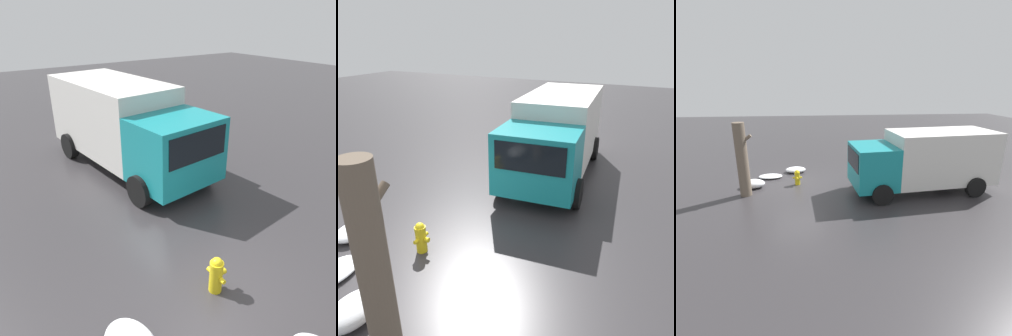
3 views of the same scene
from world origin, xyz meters
TOP-DOWN VIEW (x-y plane):
  - ground_plane at (0.00, 0.00)m, footprint 60.00×60.00m
  - fire_hydrant at (-0.00, -0.00)m, footprint 0.45×0.36m
  - tree_trunk at (-2.24, -1.10)m, footprint 0.76×0.50m
  - delivery_truck at (5.97, -1.32)m, footprint 6.72×3.10m
  - pedestrian at (3.54, -1.85)m, footprint 0.36×0.36m
  - snow_pile_by_hydrant at (-2.12, -0.21)m, footprint 1.11×0.74m
  - snow_pile_curbside at (-0.24, 1.94)m, footprint 1.14×0.76m

SIDE VIEW (x-z plane):
  - ground_plane at x=0.00m, z-range 0.00..0.00m
  - snow_pile_curbside at x=-0.24m, z-range 0.00..0.31m
  - snow_pile_by_hydrant at x=-2.12m, z-range 0.00..0.41m
  - fire_hydrant at x=0.00m, z-range 0.01..0.78m
  - pedestrian at x=3.54m, z-range 0.08..1.73m
  - delivery_truck at x=5.97m, z-range 0.14..2.95m
  - tree_trunk at x=-2.24m, z-range 0.01..3.32m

